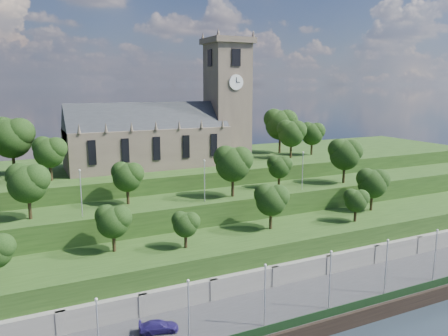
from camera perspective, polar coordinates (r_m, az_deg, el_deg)
promenade at (r=61.99m, az=5.19°, el=-18.69°), size 160.00×12.00×2.00m
fence at (r=57.26m, az=8.14°, el=-19.60°), size 160.00×0.10×1.20m
retaining_wall at (r=65.89m, az=2.47°, el=-15.29°), size 160.00×2.10×5.00m
embankment_lower at (r=70.16m, az=0.13°, el=-12.25°), size 160.00×12.00×8.00m
embankment_upper at (r=78.85m, az=-3.36°, el=-8.06°), size 160.00×10.00×12.00m
hilltop at (r=97.42m, az=-8.05°, el=-3.54°), size 160.00×32.00×15.00m
church at (r=91.28m, az=-7.06°, el=5.10°), size 38.60×12.35×27.60m
trees_lower at (r=70.38m, az=4.33°, el=-4.60°), size 68.55×8.82×8.12m
trees_upper at (r=76.40m, az=-0.32°, el=0.42°), size 64.35×8.42×9.09m
trees_hilltop at (r=91.32m, az=-6.63°, el=4.49°), size 75.39×16.22×10.80m
lamp_posts_promenade at (r=55.76m, az=5.36°, el=-15.62°), size 60.36×0.36×8.17m
lamp_posts_upper at (r=73.45m, az=-2.57°, el=-1.19°), size 40.36×0.36×7.23m
car_right at (r=56.77m, az=-8.52°, el=-19.78°), size 5.13×3.14×1.39m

